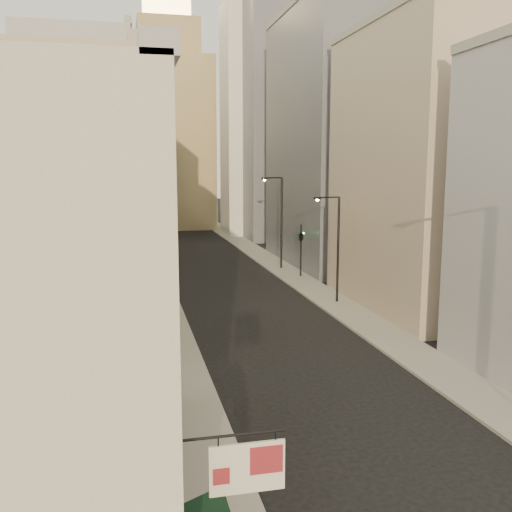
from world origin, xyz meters
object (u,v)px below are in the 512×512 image
(white_tower, at_px, (250,111))
(streetlamp_mid, at_px, (336,243))
(traffic_light_left, at_px, (166,257))
(traffic_light_right, at_px, (301,236))
(clock_tower, at_px, (169,123))
(streetlamp_far, at_px, (280,217))

(white_tower, xyz_separation_m, streetlamp_mid, (-3.48, -45.79, -13.96))
(white_tower, height_order, traffic_light_left, white_tower)
(white_tower, height_order, traffic_light_right, white_tower)
(clock_tower, height_order, streetlamp_far, clock_tower)
(white_tower, relative_size, traffic_light_left, 8.30)
(streetlamp_mid, xyz_separation_m, traffic_light_left, (-12.45, 2.94, -1.04))
(white_tower, xyz_separation_m, traffic_light_right, (-2.91, -35.33, -14.70))
(streetlamp_mid, relative_size, traffic_light_left, 1.63)
(clock_tower, bearing_deg, traffic_light_right, -80.69)
(streetlamp_mid, height_order, streetlamp_far, streetlamp_far)
(traffic_light_left, xyz_separation_m, traffic_light_right, (13.02, 7.53, 0.30))
(white_tower, distance_m, streetlamp_far, 33.69)
(streetlamp_mid, bearing_deg, traffic_light_left, 159.51)
(white_tower, distance_m, streetlamp_mid, 48.00)
(streetlamp_mid, height_order, traffic_light_left, streetlamp_mid)
(streetlamp_mid, bearing_deg, traffic_light_right, 79.65)
(streetlamp_mid, distance_m, traffic_light_left, 12.83)
(streetlamp_far, height_order, traffic_light_right, streetlamp_far)
(streetlamp_far, relative_size, traffic_light_right, 1.86)
(clock_tower, relative_size, white_tower, 1.08)
(white_tower, xyz_separation_m, streetlamp_far, (-3.74, -30.73, -13.30))
(white_tower, bearing_deg, streetlamp_far, -96.94)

